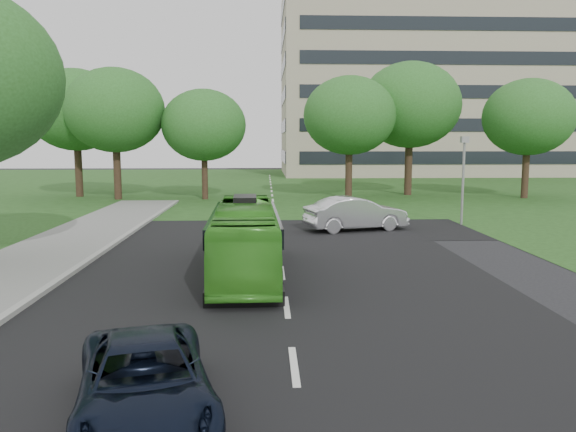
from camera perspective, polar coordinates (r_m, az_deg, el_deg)
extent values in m
plane|color=black|center=(17.21, -0.40, -7.37)|extent=(160.00, 160.00, 0.00)
cube|color=black|center=(36.90, -1.43, 0.65)|extent=(14.00, 120.00, 0.01)
cube|color=black|center=(30.95, -1.26, -0.68)|extent=(80.00, 12.00, 0.01)
cube|color=silver|center=(31.94, -1.29, -0.41)|extent=(0.15, 90.00, 0.01)
cube|color=#214416|center=(61.79, -1.79, 3.43)|extent=(120.00, 60.00, 0.01)
cube|color=tan|center=(82.19, 14.00, 12.94)|extent=(40.00, 20.00, 25.00)
cube|color=black|center=(72.64, 16.27, 13.61)|extent=(36.80, 0.10, 23.00)
cube|color=black|center=(79.08, -0.49, 13.38)|extent=(0.10, 18.40, 23.00)
cylinder|color=black|center=(45.44, -16.94, 4.02)|extent=(0.57, 0.57, 3.81)
ellipsoid|color=#26561C|center=(45.43, -17.18, 10.23)|extent=(7.56, 7.56, 6.43)
cylinder|color=black|center=(44.01, -8.45, 3.72)|extent=(0.47, 0.47, 3.13)
ellipsoid|color=#26561C|center=(43.94, -8.55, 9.12)|extent=(6.45, 6.45, 5.48)
cylinder|color=black|center=(44.49, 6.18, 4.10)|extent=(0.54, 0.54, 3.61)
ellipsoid|color=#26561C|center=(44.46, 6.27, 10.12)|extent=(7.17, 7.17, 6.09)
cylinder|color=black|center=(48.22, 12.12, 4.55)|extent=(0.62, 0.62, 4.13)
ellipsoid|color=#26561C|center=(48.26, 12.30, 10.96)|extent=(8.31, 8.31, 7.07)
cylinder|color=black|center=(48.25, 22.96, 3.79)|extent=(0.54, 0.54, 3.56)
ellipsoid|color=#26561C|center=(48.22, 23.24, 9.22)|extent=(7.00, 7.00, 5.95)
cylinder|color=black|center=(48.69, -20.48, 4.14)|extent=(0.59, 0.59, 3.91)
ellipsoid|color=#26561C|center=(48.69, -20.76, 10.05)|extent=(7.67, 7.67, 6.52)
imported|color=green|center=(18.80, -4.38, -2.36)|extent=(2.24, 8.69, 2.41)
imported|color=silver|center=(28.49, 6.91, 0.25)|extent=(5.44, 3.12, 1.69)
imported|color=black|center=(9.63, -14.36, -15.97)|extent=(3.08, 4.86, 1.25)
cylinder|color=gray|center=(31.43, 17.34, 3.16)|extent=(0.13, 0.13, 4.44)
cube|color=gray|center=(31.35, 17.51, 7.41)|extent=(0.43, 0.38, 0.33)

